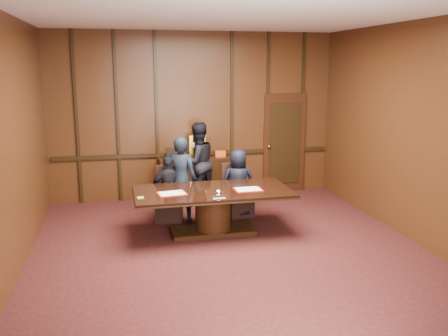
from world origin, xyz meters
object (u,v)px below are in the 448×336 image
sideboard (197,177)px  signatory_right (238,183)px  conference_table (213,204)px  signatory_left (169,189)px  witness_right (198,162)px  witness_left (181,179)px

sideboard → signatory_right: (0.55, -1.36, 0.16)m
conference_table → signatory_left: bearing=129.1°
sideboard → signatory_left: size_ratio=1.31×
witness_right → conference_table: bearing=64.6°
signatory_left → witness_left: (0.22, -0.01, 0.17)m
sideboard → conference_table: 2.16m
signatory_left → signatory_right: (1.30, 0.00, 0.04)m
sideboard → signatory_right: sideboard is taller
sideboard → signatory_right: bearing=-67.9°
sideboard → witness_left: (-0.53, -1.37, 0.30)m
signatory_left → witness_left: witness_left is taller
signatory_left → conference_table: bearing=121.7°
sideboard → conference_table: sideboard is taller
sideboard → witness_left: size_ratio=1.02×
conference_table → signatory_left: size_ratio=2.15×
conference_table → witness_right: size_ratio=1.58×
sideboard → witness_right: (-0.02, -0.16, 0.35)m
signatory_left → witness_right: size_ratio=0.73×
conference_table → signatory_right: size_ratio=2.03×
witness_left → signatory_right: bearing=-157.8°
conference_table → witness_right: witness_right is taller
sideboard → conference_table: bearing=-92.6°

